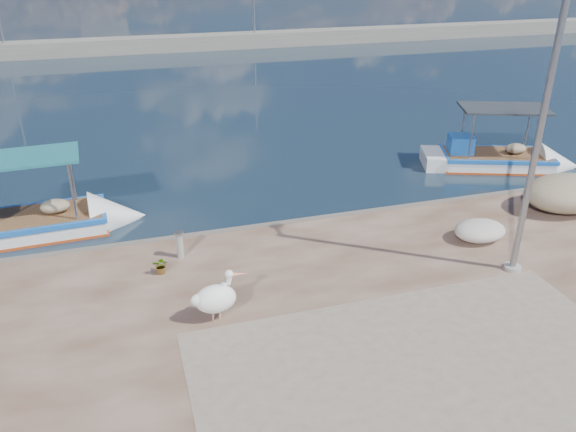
# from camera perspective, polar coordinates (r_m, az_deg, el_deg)

# --- Properties ---
(ground) EXTENTS (1400.00, 1400.00, 0.00)m
(ground) POSITION_cam_1_polar(r_m,az_deg,el_deg) (13.03, 5.00, -12.18)
(ground) COLOR #162635
(ground) RESTS_ON ground
(quay_patch) EXTENTS (9.00, 7.00, 0.01)m
(quay_patch) POSITION_cam_1_polar(r_m,az_deg,el_deg) (11.11, 16.17, -17.91)
(quay_patch) COLOR gray
(quay_patch) RESTS_ON quay
(breakwater) EXTENTS (120.00, 2.20, 7.50)m
(breakwater) POSITION_cam_1_polar(r_m,az_deg,el_deg) (50.18, -12.71, 16.69)
(breakwater) COLOR gray
(breakwater) RESTS_ON ground
(boat_left) EXTENTS (6.12, 2.27, 2.90)m
(boat_left) POSITION_cam_1_polar(r_m,az_deg,el_deg) (18.91, -24.65, -1.00)
(boat_left) COLOR white
(boat_left) RESTS_ON ground
(boat_right) EXTENTS (6.15, 3.82, 2.81)m
(boat_right) POSITION_cam_1_polar(r_m,az_deg,el_deg) (23.99, 20.18, 5.23)
(boat_right) COLOR white
(boat_right) RESTS_ON ground
(pelican) EXTENTS (1.24, 0.59, 1.21)m
(pelican) POSITION_cam_1_polar(r_m,az_deg,el_deg) (12.46, -7.30, -8.24)
(pelican) COLOR tan
(pelican) RESTS_ON quay
(lamp_post) EXTENTS (0.44, 0.96, 7.00)m
(lamp_post) POSITION_cam_1_polar(r_m,az_deg,el_deg) (14.31, 23.89, 6.49)
(lamp_post) COLOR gray
(lamp_post) RESTS_ON quay
(bollard_near) EXTENTS (0.25, 0.25, 0.76)m
(bollard_near) POSITION_cam_1_polar(r_m,az_deg,el_deg) (15.09, -10.94, -2.75)
(bollard_near) COLOR gray
(bollard_near) RESTS_ON quay
(potted_plant) EXTENTS (0.50, 0.47, 0.45)m
(potted_plant) POSITION_cam_1_polar(r_m,az_deg,el_deg) (14.54, -12.75, -4.93)
(potted_plant) COLOR #33722D
(potted_plant) RESTS_ON quay
(net_pile_c) EXTENTS (2.81, 2.01, 1.10)m
(net_pile_c) POSITION_cam_1_polar(r_m,az_deg,el_deg) (19.51, 26.49, 2.10)
(net_pile_c) COLOR tan
(net_pile_c) RESTS_ON quay
(net_pile_d) EXTENTS (1.49, 1.12, 0.56)m
(net_pile_d) POSITION_cam_1_polar(r_m,az_deg,el_deg) (16.65, 18.91, -1.41)
(net_pile_d) COLOR silver
(net_pile_d) RESTS_ON quay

